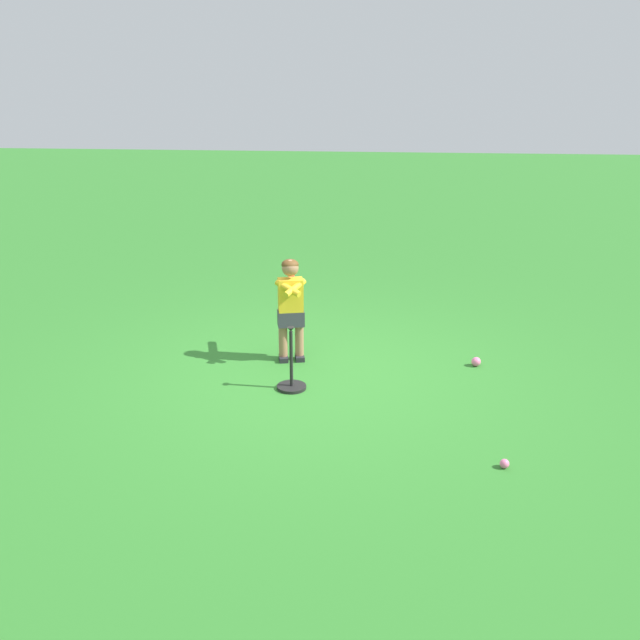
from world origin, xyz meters
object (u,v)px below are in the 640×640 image
object	(u,v)px
play_ball_midfield	(504,464)
batting_tee	(291,378)
child_batter	(291,300)
play_ball_far_right	(476,362)

from	to	relation	value
play_ball_midfield	batting_tee	xyz separation A→B (m)	(-1.28, -1.81, 0.07)
child_batter	play_ball_midfield	xyz separation A→B (m)	(1.99, 1.90, -0.61)
child_batter	play_ball_far_right	xyz separation A→B (m)	(-0.01, 1.90, -0.60)
child_batter	play_ball_far_right	world-z (taller)	child_batter
child_batter	play_ball_midfield	size ratio (longest dim) A/B	14.71
play_ball_midfield	batting_tee	distance (m)	2.21
child_batter	play_ball_far_right	size ratio (longest dim) A/B	11.24
child_batter	play_ball_far_right	bearing A→B (deg)	90.18
play_ball_far_right	batting_tee	bearing A→B (deg)	-68.35
play_ball_far_right	play_ball_midfield	bearing A→B (deg)	-0.02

